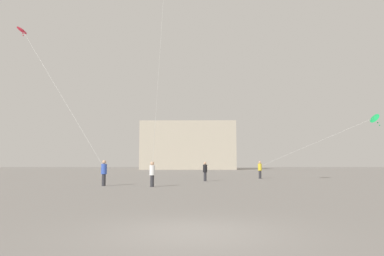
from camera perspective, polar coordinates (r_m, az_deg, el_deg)
ground_plane at (r=8.50m, az=-0.02°, el=-16.53°), size 300.00×300.00×0.00m
person_in_white at (r=24.57m, az=-6.44°, el=-7.21°), size 0.38×0.38×1.73m
person_in_yellow at (r=38.37m, az=10.90°, el=-6.50°), size 0.40×0.40×1.86m
person_in_blue at (r=26.15m, az=-14.02°, el=-6.86°), size 0.40×0.40×1.83m
person_in_black at (r=32.28m, az=2.12°, el=-6.87°), size 0.38×0.38×1.75m
kite_emerald_diamond at (r=34.32m, az=27.07°, el=1.32°), size 9.00×8.01×4.63m
kite_crimson_diamond at (r=34.74m, az=-25.55°, el=13.81°), size 8.93×4.73×12.20m
building_left_hall at (r=97.77m, az=-0.58°, el=-2.94°), size 25.36×13.34×12.79m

